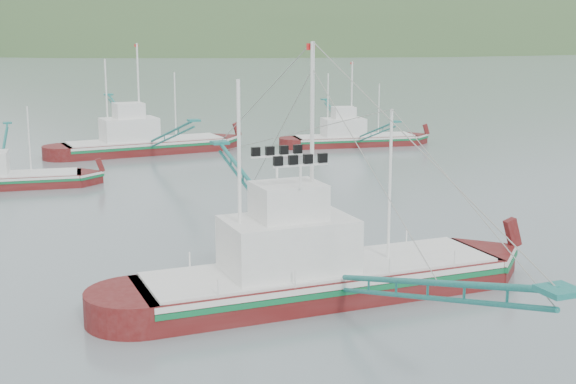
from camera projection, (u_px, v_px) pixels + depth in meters
name	position (u px, v px, depth m)	size (l,w,h in m)	color
ground	(335.00, 280.00, 38.84)	(1200.00, 1200.00, 0.00)	slate
main_boat	(317.00, 260.00, 36.00)	(16.79, 30.43, 12.31)	#4F0D0D
bg_boat_far	(143.00, 137.00, 77.24)	(15.69, 27.94, 11.32)	#4F0D0D
bg_boat_right	(354.00, 131.00, 82.23)	(12.98, 22.69, 9.25)	#4F0D0D
headland_right	(383.00, 46.00, 517.58)	(684.00, 432.00, 306.00)	#324E28
ridge_distant	(27.00, 44.00, 557.48)	(960.00, 400.00, 240.00)	slate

